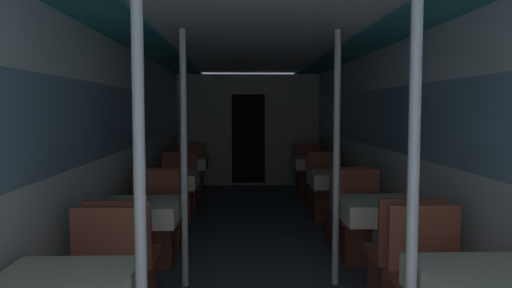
{
  "coord_description": "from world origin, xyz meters",
  "views": [
    {
      "loc": [
        -0.18,
        -1.36,
        1.51
      ],
      "look_at": [
        -0.03,
        2.94,
        1.19
      ],
      "focal_mm": 35.0,
      "sensor_mm": 36.0,
      "label": 1
    }
  ],
  "objects_px": {
    "chair_right_far_3": "(308,179)",
    "support_pole_right_1": "(336,159)",
    "dining_table_left_3": "(187,165)",
    "chair_left_near_3": "(183,192)",
    "dining_table_right_2": "(336,181)",
    "dining_table_right_3": "(314,164)",
    "chair_left_far_2": "(177,200)",
    "support_pole_right_0": "(413,199)",
    "dining_table_right_1": "(379,213)",
    "chair_right_near_3": "(320,191)",
    "chair_right_near_1": "(401,275)",
    "chair_right_far_1": "(360,233)",
    "dining_table_left_2": "(171,182)",
    "chair_left_far_1": "(154,235)",
    "dining_table_left_1": "(141,215)",
    "chair_left_near_1": "(124,279)",
    "chair_left_near_2": "(163,221)",
    "support_pole_left_0": "(140,201)",
    "support_pole_left_1": "(184,160)",
    "chair_right_near_2": "(347,219)",
    "chair_left_far_3": "(191,180)",
    "chair_right_far_2": "(327,199)"
  },
  "relations": [
    {
      "from": "chair_right_far_1",
      "to": "chair_right_near_2",
      "type": "distance_m",
      "value": 0.61
    },
    {
      "from": "chair_right_far_3",
      "to": "chair_left_near_1",
      "type": "bearing_deg",
      "value": 67.85
    },
    {
      "from": "dining_table_left_1",
      "to": "dining_table_right_3",
      "type": "distance_m",
      "value": 4.21
    },
    {
      "from": "support_pole_left_1",
      "to": "dining_table_left_2",
      "type": "bearing_deg",
      "value": 101.2
    },
    {
      "from": "support_pole_right_1",
      "to": "dining_table_right_3",
      "type": "bearing_deg",
      "value": 84.34
    },
    {
      "from": "dining_table_left_3",
      "to": "chair_right_near_1",
      "type": "bearing_deg",
      "value": -65.03
    },
    {
      "from": "chair_left_near_2",
      "to": "chair_left_far_1",
      "type": "bearing_deg",
      "value": -90.0
    },
    {
      "from": "dining_table_left_1",
      "to": "chair_left_near_1",
      "type": "bearing_deg",
      "value": -90.0
    },
    {
      "from": "support_pole_left_1",
      "to": "support_pole_right_0",
      "type": "height_order",
      "value": "same"
    },
    {
      "from": "chair_left_far_2",
      "to": "support_pole_right_0",
      "type": "relative_size",
      "value": 0.41
    },
    {
      "from": "dining_table_left_1",
      "to": "support_pole_left_1",
      "type": "xyz_separation_m",
      "value": [
        0.37,
        0.0,
        0.47
      ]
    },
    {
      "from": "chair_right_near_1",
      "to": "chair_right_far_1",
      "type": "relative_size",
      "value": 1.0
    },
    {
      "from": "dining_table_left_1",
      "to": "chair_left_far_2",
      "type": "distance_m",
      "value": 2.49
    },
    {
      "from": "dining_table_left_3",
      "to": "chair_left_near_3",
      "type": "height_order",
      "value": "chair_left_near_3"
    },
    {
      "from": "chair_left_near_1",
      "to": "support_pole_left_1",
      "type": "distance_m",
      "value": 1.07
    },
    {
      "from": "dining_table_left_2",
      "to": "chair_left_far_1",
      "type": "bearing_deg",
      "value": -90.0
    },
    {
      "from": "dining_table_right_2",
      "to": "dining_table_right_3",
      "type": "height_order",
      "value": "same"
    },
    {
      "from": "dining_table_left_1",
      "to": "chair_left_near_1",
      "type": "xyz_separation_m",
      "value": [
        0.0,
        -0.62,
        -0.33
      ]
    },
    {
      "from": "chair_left_near_3",
      "to": "chair_right_near_3",
      "type": "height_order",
      "value": "same"
    },
    {
      "from": "dining_table_right_1",
      "to": "support_pole_right_1",
      "type": "xyz_separation_m",
      "value": [
        -0.37,
        0.0,
        0.47
      ]
    },
    {
      "from": "chair_left_far_1",
      "to": "support_pole_right_1",
      "type": "height_order",
      "value": "support_pole_right_1"
    },
    {
      "from": "chair_left_near_1",
      "to": "support_pole_right_1",
      "type": "bearing_deg",
      "value": 20.7
    },
    {
      "from": "dining_table_left_2",
      "to": "dining_table_left_3",
      "type": "height_order",
      "value": "same"
    },
    {
      "from": "chair_right_far_2",
      "to": "chair_left_near_3",
      "type": "bearing_deg",
      "value": -16.75
    },
    {
      "from": "chair_left_far_3",
      "to": "dining_table_right_2",
      "type": "height_order",
      "value": "chair_left_far_3"
    },
    {
      "from": "support_pole_left_1",
      "to": "dining_table_right_3",
      "type": "xyz_separation_m",
      "value": [
        1.65,
        3.7,
        -0.47
      ]
    },
    {
      "from": "chair_right_far_3",
      "to": "support_pole_right_1",
      "type": "bearing_deg",
      "value": 85.15
    },
    {
      "from": "dining_table_right_1",
      "to": "chair_right_near_3",
      "type": "relative_size",
      "value": 0.82
    },
    {
      "from": "support_pole_right_0",
      "to": "chair_right_far_3",
      "type": "bearing_deg",
      "value": 86.6
    },
    {
      "from": "chair_left_far_2",
      "to": "chair_left_near_3",
      "type": "xyz_separation_m",
      "value": [
        0.0,
        0.61,
        0.0
      ]
    },
    {
      "from": "dining_table_left_1",
      "to": "support_pole_right_1",
      "type": "height_order",
      "value": "support_pole_right_1"
    },
    {
      "from": "chair_right_far_1",
      "to": "chair_right_near_2",
      "type": "xyz_separation_m",
      "value": [
        0.0,
        0.61,
        0.0
      ]
    },
    {
      "from": "dining_table_left_3",
      "to": "chair_right_near_2",
      "type": "distance_m",
      "value": 3.2
    },
    {
      "from": "support_pole_left_0",
      "to": "dining_table_left_3",
      "type": "relative_size",
      "value": 2.97
    },
    {
      "from": "chair_left_far_1",
      "to": "chair_left_far_2",
      "type": "bearing_deg",
      "value": -90.0
    },
    {
      "from": "chair_left_far_2",
      "to": "dining_table_left_3",
      "type": "xyz_separation_m",
      "value": [
        0.0,
        1.23,
        0.33
      ]
    },
    {
      "from": "support_pole_left_0",
      "to": "support_pole_left_1",
      "type": "height_order",
      "value": "same"
    },
    {
      "from": "chair_left_near_2",
      "to": "chair_right_near_3",
      "type": "bearing_deg",
      "value": 42.59
    },
    {
      "from": "dining_table_left_3",
      "to": "chair_left_near_3",
      "type": "relative_size",
      "value": 0.82
    },
    {
      "from": "dining_table_left_2",
      "to": "support_pole_right_0",
      "type": "xyz_separation_m",
      "value": [
        1.65,
        -3.7,
        0.47
      ]
    },
    {
      "from": "chair_left_near_3",
      "to": "chair_left_near_2",
      "type": "bearing_deg",
      "value": -90.0
    },
    {
      "from": "dining_table_left_2",
      "to": "chair_right_far_3",
      "type": "relative_size",
      "value": 0.82
    },
    {
      "from": "chair_right_far_1",
      "to": "chair_left_far_2",
      "type": "bearing_deg",
      "value": -42.59
    },
    {
      "from": "dining_table_left_2",
      "to": "chair_right_far_1",
      "type": "relative_size",
      "value": 0.82
    },
    {
      "from": "dining_table_left_1",
      "to": "chair_right_near_2",
      "type": "bearing_deg",
      "value": 31.39
    },
    {
      "from": "dining_table_left_3",
      "to": "dining_table_right_1",
      "type": "bearing_deg",
      "value": -61.45
    },
    {
      "from": "dining_table_left_2",
      "to": "chair_left_near_2",
      "type": "distance_m",
      "value": 0.7
    },
    {
      "from": "dining_table_left_3",
      "to": "dining_table_right_2",
      "type": "xyz_separation_m",
      "value": [
        2.01,
        -1.85,
        0.0
      ]
    },
    {
      "from": "support_pole_left_0",
      "to": "dining_table_right_2",
      "type": "xyz_separation_m",
      "value": [
        1.65,
        3.7,
        -0.47
      ]
    },
    {
      "from": "chair_left_far_2",
      "to": "chair_left_near_1",
      "type": "bearing_deg",
      "value": 90.0
    }
  ]
}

